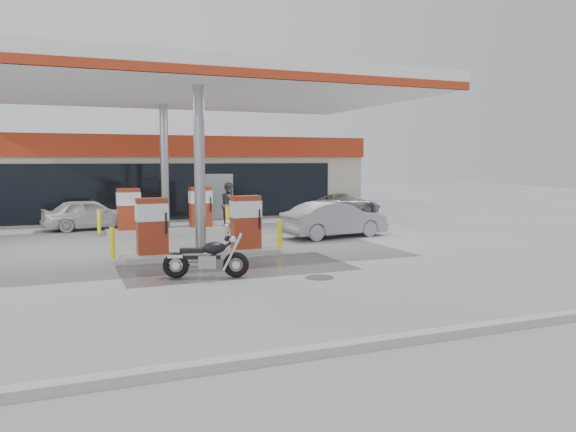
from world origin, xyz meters
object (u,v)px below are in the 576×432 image
attendant (230,204)px  parked_car_right (343,204)px  pump_island_near (201,233)px  pump_island_far (166,215)px  sedan_white (90,214)px  parked_motorcycle (207,259)px  hatchback_silver (335,219)px

attendant → parked_car_right: size_ratio=0.47×
pump_island_near → pump_island_far: size_ratio=1.00×
pump_island_near → sedan_white: pump_island_near is taller
attendant → pump_island_near: bearing=174.7°
pump_island_far → attendant: attendant is taller
parked_motorcycle → parked_car_right: parked_car_right is taller
parked_motorcycle → parked_car_right: (10.53, 13.19, 0.08)m
attendant → hatchback_silver: bearing=-133.4°
parked_motorcycle → parked_car_right: 16.88m
sedan_white → attendant: attendant is taller
hatchback_silver → parked_car_right: bearing=-37.5°
pump_island_near → attendant: attendant is taller
parked_motorcycle → parked_car_right: size_ratio=0.50×
pump_island_far → parked_car_right: bearing=22.7°
pump_island_near → pump_island_far: (0.00, 6.00, 0.00)m
sedan_white → parked_motorcycle: bearing=-177.0°
pump_island_near → attendant: 7.68m
pump_island_near → parked_motorcycle: pump_island_near is taller
parked_motorcycle → hatchback_silver: hatchback_silver is taller
parked_motorcycle → hatchback_silver: (6.14, 5.37, 0.18)m
parked_car_right → parked_motorcycle: bearing=151.2°
pump_island_far → sedan_white: size_ratio=1.37×
pump_island_near → sedan_white: bearing=108.4°
pump_island_near → sedan_white: 8.64m
pump_island_far → sedan_white: 3.51m
parked_motorcycle → pump_island_near: bearing=98.5°
sedan_white → parked_car_right: (12.73, 1.97, -0.08)m
pump_island_far → parked_motorcycle: 9.03m
hatchback_silver → attendant: bearing=21.3°
pump_island_near → pump_island_far: 6.00m
sedan_white → hatchback_silver: 10.18m
attendant → hatchback_silver: size_ratio=0.48×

